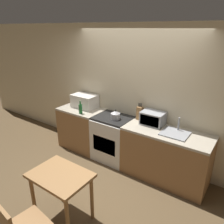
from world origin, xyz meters
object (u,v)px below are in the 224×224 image
at_px(kettle, 115,115).
at_px(dining_table, 61,182).
at_px(microwave, 85,101).
at_px(toaster_oven, 153,118).
at_px(stove_range, 113,138).
at_px(bottle, 81,109).

height_order(kettle, dining_table, kettle).
bearing_deg(microwave, dining_table, -57.28).
xyz_separation_m(kettle, dining_table, (0.23, -1.60, -0.37)).
xyz_separation_m(kettle, toaster_oven, (0.68, 0.18, 0.03)).
bearing_deg(stove_range, bottle, -162.32).
bearing_deg(stove_range, kettle, -28.89).
relative_size(stove_range, bottle, 3.47).
height_order(kettle, bottle, bottle).
distance_m(kettle, microwave, 0.92).
bearing_deg(toaster_oven, kettle, -165.01).
distance_m(microwave, dining_table, 2.13).
relative_size(stove_range, dining_table, 1.15).
height_order(stove_range, toaster_oven, toaster_oven).
bearing_deg(kettle, stove_range, 151.11).
bearing_deg(stove_range, microwave, 172.33).
bearing_deg(toaster_oven, bottle, -166.25).
relative_size(microwave, bottle, 2.02).
relative_size(microwave, dining_table, 0.67).
xyz_separation_m(stove_range, microwave, (-0.82, 0.11, 0.59)).
distance_m(stove_range, microwave, 1.02).
bearing_deg(dining_table, bottle, 123.60).
relative_size(kettle, bottle, 0.74).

